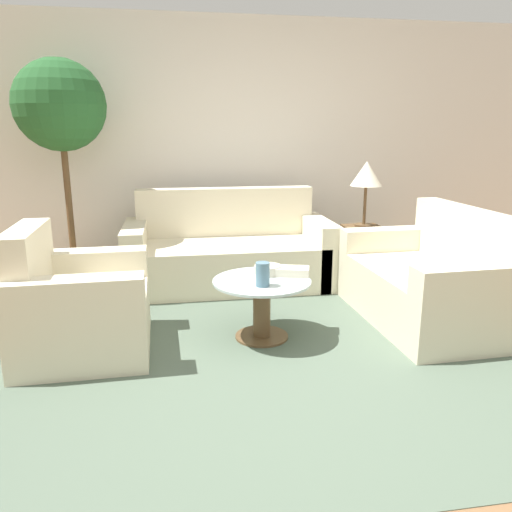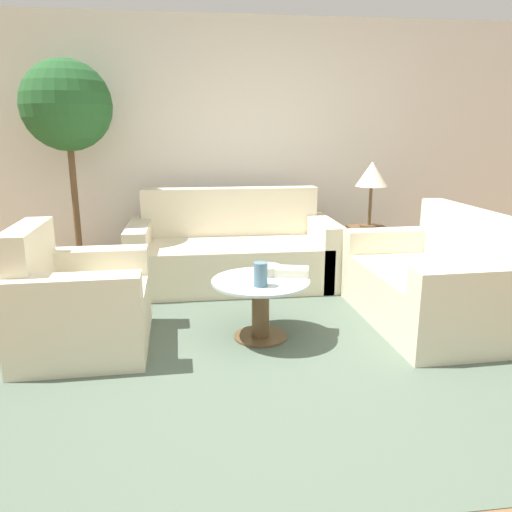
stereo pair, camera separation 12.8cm
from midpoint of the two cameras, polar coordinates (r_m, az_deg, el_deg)
name	(u,v)px [view 2 (the right image)]	position (r m, az deg, el deg)	size (l,w,h in m)	color
ground_plane	(301,394)	(2.98, 6.39, -15.39)	(14.00, 14.00, 0.00)	brown
wall_back	(244,145)	(5.49, -0.65, 12.53)	(10.00, 0.06, 2.60)	white
rug	(260,337)	(3.67, 1.53, -9.26)	(3.61, 3.59, 0.01)	#4C5B4C
sofa_main	(233,254)	(4.87, -1.91, 0.24)	(1.96, 0.90, 0.90)	beige
armchair	(75,308)	(3.60, -19.02, -5.65)	(0.85, 0.94, 0.86)	beige
loveseat	(435,286)	(4.13, 20.58, -3.28)	(0.91, 1.50, 0.88)	beige
coffee_table	(261,301)	(3.57, 1.56, -5.15)	(0.70, 0.70, 0.44)	brown
side_table	(367,254)	(5.09, 13.32, 0.25)	(0.36, 0.36, 0.54)	brown
table_lamp	(372,176)	(4.97, 13.83, 8.84)	(0.30, 0.30, 0.64)	brown
potted_plant	(68,120)	(5.01, -19.99, 14.35)	(0.82, 0.82, 2.09)	#93704C
vase	(261,274)	(3.36, 1.63, -2.12)	(0.10, 0.10, 0.16)	slate
bowl	(267,270)	(3.65, 2.32, -1.59)	(0.20, 0.20, 0.07)	beige
book_stack	(292,272)	(3.63, 5.13, -1.80)	(0.27, 0.21, 0.06)	beige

